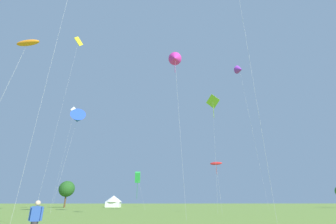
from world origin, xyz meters
TOP-DOWN VIEW (x-y plane):
  - kite_yellow_diamond at (-16.89, 35.22)m, footprint 2.14×2.82m
  - kite_lime_diamond at (8.42, 37.40)m, footprint 2.24×2.44m
  - kite_white_diamond at (-22.30, 52.20)m, footprint 2.11×2.52m
  - kite_blue_delta at (-16.58, 39.38)m, footprint 3.59×3.96m
  - kite_magenta_delta at (0.69, 24.05)m, footprint 1.91×3.03m
  - kite_green_box at (-6.26, 52.68)m, footprint 2.63×2.95m
  - kite_purple_delta at (18.43, 48.95)m, footprint 3.17×3.82m
  - kite_red_parafoil at (8.16, 37.15)m, footprint 2.19×1.57m
  - kite_orange_parafoil at (-13.12, 15.43)m, footprint 2.82×2.29m
  - person_spectator at (-6.27, 8.26)m, footprint 0.57×0.31m
  - festival_tent_right at (-15.30, 74.44)m, footprint 5.11×5.11m
  - tree_distant_right at (-28.56, 71.17)m, footprint 4.47×4.47m

SIDE VIEW (x-z plane):
  - person_spectator at x=-6.27m, z-range -0.02..1.71m
  - festival_tent_right at x=-15.30m, z-range 0.18..3.50m
  - tree_distant_right at x=-28.56m, z-range 1.41..8.74m
  - kite_green_box at x=-6.26m, z-range 2.74..10.76m
  - kite_red_parafoil at x=8.16m, z-range 3.60..11.57m
  - kite_orange_parafoil at x=-13.12m, z-range 7.30..22.82m
  - kite_blue_delta at x=-16.58m, z-range 7.22..25.01m
  - kite_lime_diamond at x=8.42m, z-range 8.57..28.87m
  - kite_magenta_delta at x=0.69m, z-range 9.09..29.55m
  - kite_white_diamond at x=-22.30m, z-range 10.33..33.87m
  - kite_yellow_diamond at x=-16.89m, z-range 13.94..45.23m
  - kite_purple_delta at x=18.43m, z-range 15.64..49.60m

